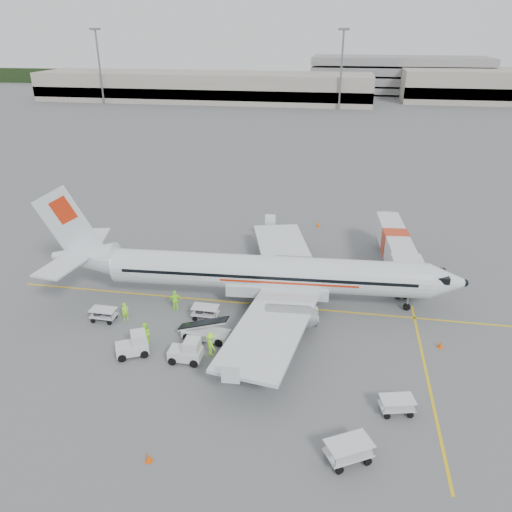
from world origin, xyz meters
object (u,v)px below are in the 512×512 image
object	(u,v)px
tug_aft	(132,344)
belt_loader	(206,324)
tug_fore	(304,316)
tug_mid	(185,350)
aircraft	(267,251)
jet_bridge	(394,251)

from	to	relation	value
tug_aft	belt_loader	bearing A→B (deg)	4.56
tug_aft	tug_fore	bearing A→B (deg)	0.35
tug_mid	aircraft	bearing A→B (deg)	64.10
aircraft	tug_aft	distance (m)	13.59
belt_loader	tug_aft	distance (m)	5.78
aircraft	belt_loader	world-z (taller)	aircraft
jet_bridge	tug_mid	world-z (taller)	jet_bridge
aircraft	tug_aft	size ratio (longest dim) A/B	15.20
tug_mid	tug_aft	xyz separation A→B (m)	(-4.16, 0.02, -0.00)
aircraft	tug_fore	world-z (taller)	aircraft
jet_bridge	tug_aft	xyz separation A→B (m)	(-20.27, -18.10, -1.18)
jet_bridge	belt_loader	xyz separation A→B (m)	(-15.36, -15.06, -0.76)
tug_mid	tug_fore	bearing A→B (deg)	38.04
aircraft	tug_fore	distance (m)	6.30
aircraft	belt_loader	size ratio (longest dim) A/B	7.35
belt_loader	tug_fore	xyz separation A→B (m)	(7.39, 3.37, -0.49)
aircraft	jet_bridge	size ratio (longest dim) A/B	2.27
jet_bridge	tug_fore	distance (m)	14.20
tug_aft	tug_mid	bearing A→B (deg)	-27.42
tug_fore	tug_aft	distance (m)	13.87
aircraft	belt_loader	bearing A→B (deg)	-123.76
aircraft	belt_loader	xyz separation A→B (m)	(-3.85, -6.53, -3.66)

